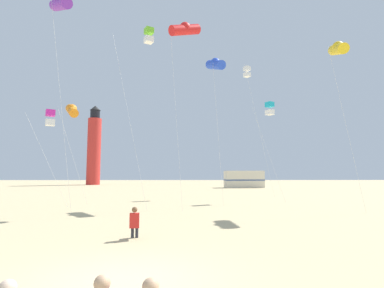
{
  "coord_description": "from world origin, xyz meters",
  "views": [
    {
      "loc": [
        1.43,
        -6.66,
        2.36
      ],
      "look_at": [
        1.7,
        12.4,
        4.24
      ],
      "focal_mm": 27.99,
      "sensor_mm": 36.0,
      "label": 1
    }
  ],
  "objects_px": {
    "kite_tube_blue": "(215,64)",
    "kite_box_lime": "(149,36)",
    "kite_box_white": "(247,72)",
    "kite_tube_scarlet": "(185,29)",
    "kite_tube_gold": "(338,49)",
    "kite_box_magenta": "(50,118)",
    "kite_tube_orange": "(72,110)",
    "kite_tube_violet": "(61,4)",
    "lighthouse_distant": "(94,147)",
    "kite_flyer_standing": "(135,222)",
    "kite_box_cyan": "(270,109)",
    "rv_van_cream": "(244,179)"
  },
  "relations": [
    {
      "from": "kite_tube_orange",
      "to": "lighthouse_distant",
      "type": "height_order",
      "value": "lighthouse_distant"
    },
    {
      "from": "kite_tube_gold",
      "to": "kite_flyer_standing",
      "type": "bearing_deg",
      "value": -146.57
    },
    {
      "from": "kite_flyer_standing",
      "to": "kite_tube_scarlet",
      "type": "height_order",
      "value": "kite_tube_scarlet"
    },
    {
      "from": "kite_box_magenta",
      "to": "kite_tube_scarlet",
      "type": "xyz_separation_m",
      "value": [
        9.68,
        -1.6,
        5.91
      ]
    },
    {
      "from": "kite_box_white",
      "to": "kite_tube_blue",
      "type": "bearing_deg",
      "value": -115.05
    },
    {
      "from": "kite_tube_blue",
      "to": "kite_tube_orange",
      "type": "height_order",
      "value": "kite_tube_blue"
    },
    {
      "from": "kite_tube_blue",
      "to": "kite_box_lime",
      "type": "xyz_separation_m",
      "value": [
        -5.1,
        -0.53,
        2.01
      ]
    },
    {
      "from": "kite_flyer_standing",
      "to": "kite_tube_orange",
      "type": "xyz_separation_m",
      "value": [
        -7.38,
        12.66,
        6.8
      ]
    },
    {
      "from": "kite_tube_blue",
      "to": "kite_tube_violet",
      "type": "distance_m",
      "value": 11.24
    },
    {
      "from": "kite_flyer_standing",
      "to": "lighthouse_distant",
      "type": "height_order",
      "value": "lighthouse_distant"
    },
    {
      "from": "kite_box_cyan",
      "to": "rv_van_cream",
      "type": "relative_size",
      "value": 1.31
    },
    {
      "from": "kite_box_cyan",
      "to": "kite_tube_gold",
      "type": "bearing_deg",
      "value": -69.44
    },
    {
      "from": "kite_box_white",
      "to": "kite_box_cyan",
      "type": "bearing_deg",
      "value": -81.64
    },
    {
      "from": "kite_tube_gold",
      "to": "kite_tube_orange",
      "type": "xyz_separation_m",
      "value": [
        -19.25,
        4.83,
        -3.16
      ]
    },
    {
      "from": "kite_tube_blue",
      "to": "kite_box_white",
      "type": "distance_m",
      "value": 10.57
    },
    {
      "from": "kite_tube_violet",
      "to": "kite_box_magenta",
      "type": "distance_m",
      "value": 7.69
    },
    {
      "from": "kite_tube_scarlet",
      "to": "lighthouse_distant",
      "type": "bearing_deg",
      "value": 114.27
    },
    {
      "from": "kite_tube_blue",
      "to": "kite_box_lime",
      "type": "relative_size",
      "value": 0.86
    },
    {
      "from": "kite_box_white",
      "to": "kite_tube_orange",
      "type": "distance_m",
      "value": 18.6
    },
    {
      "from": "kite_box_white",
      "to": "kite_flyer_standing",
      "type": "bearing_deg",
      "value": -112.22
    },
    {
      "from": "kite_flyer_standing",
      "to": "kite_tube_scarlet",
      "type": "bearing_deg",
      "value": -108.45
    },
    {
      "from": "kite_box_white",
      "to": "kite_tube_violet",
      "type": "bearing_deg",
      "value": -136.27
    },
    {
      "from": "kite_box_cyan",
      "to": "kite_box_white",
      "type": "relative_size",
      "value": 0.62
    },
    {
      "from": "kite_box_magenta",
      "to": "rv_van_cream",
      "type": "distance_m",
      "value": 34.92
    },
    {
      "from": "kite_box_white",
      "to": "lighthouse_distant",
      "type": "distance_m",
      "value": 41.49
    },
    {
      "from": "kite_tube_blue",
      "to": "rv_van_cream",
      "type": "height_order",
      "value": "kite_tube_blue"
    },
    {
      "from": "kite_box_white",
      "to": "rv_van_cream",
      "type": "xyz_separation_m",
      "value": [
        2.91,
        18.42,
        -11.99
      ]
    },
    {
      "from": "kite_tube_violet",
      "to": "kite_tube_gold",
      "type": "bearing_deg",
      "value": 3.49
    },
    {
      "from": "kite_tube_gold",
      "to": "lighthouse_distant",
      "type": "xyz_separation_m",
      "value": [
        -29.77,
        44.31,
        -2.74
      ]
    },
    {
      "from": "kite_tube_scarlet",
      "to": "rv_van_cream",
      "type": "xyz_separation_m",
      "value": [
        9.58,
        30.31,
        -10.86
      ]
    },
    {
      "from": "kite_tube_scarlet",
      "to": "lighthouse_distant",
      "type": "distance_m",
      "value": 47.93
    },
    {
      "from": "kite_tube_gold",
      "to": "lighthouse_distant",
      "type": "bearing_deg",
      "value": 123.89
    },
    {
      "from": "kite_flyer_standing",
      "to": "rv_van_cream",
      "type": "xyz_separation_m",
      "value": [
        11.3,
        38.94,
        0.78
      ]
    },
    {
      "from": "kite_tube_orange",
      "to": "kite_box_magenta",
      "type": "distance_m",
      "value": 2.72
    },
    {
      "from": "kite_tube_violet",
      "to": "kite_tube_scarlet",
      "type": "height_order",
      "value": "kite_tube_violet"
    },
    {
      "from": "kite_flyer_standing",
      "to": "kite_box_cyan",
      "type": "height_order",
      "value": "kite_box_cyan"
    },
    {
      "from": "kite_box_lime",
      "to": "lighthouse_distant",
      "type": "xyz_separation_m",
      "value": [
        -16.85,
        41.43,
        -4.92
      ]
    },
    {
      "from": "kite_tube_gold",
      "to": "kite_tube_orange",
      "type": "relative_size",
      "value": 1.39
    },
    {
      "from": "kite_box_cyan",
      "to": "kite_box_white",
      "type": "distance_m",
      "value": 7.72
    },
    {
      "from": "kite_tube_blue",
      "to": "kite_box_white",
      "type": "relative_size",
      "value": 0.82
    },
    {
      "from": "kite_box_magenta",
      "to": "kite_tube_orange",
      "type": "bearing_deg",
      "value": 76.48
    },
    {
      "from": "kite_tube_gold",
      "to": "kite_box_lime",
      "type": "distance_m",
      "value": 13.41
    },
    {
      "from": "kite_tube_gold",
      "to": "lighthouse_distant",
      "type": "height_order",
      "value": "lighthouse_distant"
    },
    {
      "from": "kite_tube_scarlet",
      "to": "kite_tube_gold",
      "type": "bearing_deg",
      "value": -4.52
    },
    {
      "from": "kite_tube_violet",
      "to": "kite_tube_scarlet",
      "type": "xyz_separation_m",
      "value": [
        7.74,
        1.9,
        -0.66
      ]
    },
    {
      "from": "kite_box_cyan",
      "to": "kite_box_magenta",
      "type": "distance_m",
      "value": 17.89
    },
    {
      "from": "kite_tube_violet",
      "to": "kite_box_lime",
      "type": "distance_m",
      "value": 6.37
    },
    {
      "from": "kite_box_magenta",
      "to": "lighthouse_distant",
      "type": "relative_size",
      "value": 0.41
    },
    {
      "from": "kite_flyer_standing",
      "to": "kite_tube_gold",
      "type": "relative_size",
      "value": 0.1
    },
    {
      "from": "kite_tube_blue",
      "to": "kite_tube_violet",
      "type": "xyz_separation_m",
      "value": [
        -10.07,
        -4.51,
        2.16
      ]
    }
  ]
}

